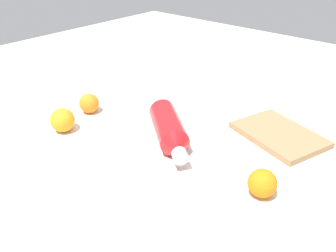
{
  "coord_description": "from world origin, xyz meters",
  "views": [
    {
      "loc": [
        -0.58,
        0.68,
        0.51
      ],
      "look_at": [
        -0.02,
        0.04,
        0.04
      ],
      "focal_mm": 37.52,
      "sensor_mm": 36.0,
      "label": 1
    }
  ],
  "objects": [
    {
      "name": "water_bottle",
      "position": [
        -0.04,
        0.06,
        0.04
      ],
      "size": [
        0.24,
        0.2,
        0.08
      ],
      "rotation": [
        0.0,
        0.0,
        2.48
      ],
      "color": "red",
      "rests_on": "ground_plane"
    },
    {
      "name": "orange_2",
      "position": [
        0.23,
        0.21,
        0.03
      ],
      "size": [
        0.07,
        0.07,
        0.07
      ],
      "primitive_type": "sphere",
      "color": "orange",
      "rests_on": "ground_plane"
    },
    {
      "name": "ground_plane",
      "position": [
        0.0,
        0.0,
        0.0
      ],
      "size": [
        2.4,
        2.4,
        0.0
      ],
      "primitive_type": "plane",
      "color": "silver"
    },
    {
      "name": "cutting_board",
      "position": [
        -0.25,
        -0.16,
        0.01
      ],
      "size": [
        0.27,
        0.23,
        0.02
      ],
      "primitive_type": "cube",
      "rotation": [
        0.0,
        0.0,
        -0.31
      ],
      "color": "#99724C",
      "rests_on": "ground_plane"
    },
    {
      "name": "orange_0",
      "position": [
        -0.33,
        0.09,
        0.03
      ],
      "size": [
        0.06,
        0.06,
        0.06
      ],
      "primitive_type": "sphere",
      "color": "orange",
      "rests_on": "ground_plane"
    },
    {
      "name": "orange_1",
      "position": [
        0.27,
        0.09,
        0.03
      ],
      "size": [
        0.06,
        0.06,
        0.06
      ],
      "primitive_type": "sphere",
      "color": "orange",
      "rests_on": "ground_plane"
    }
  ]
}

